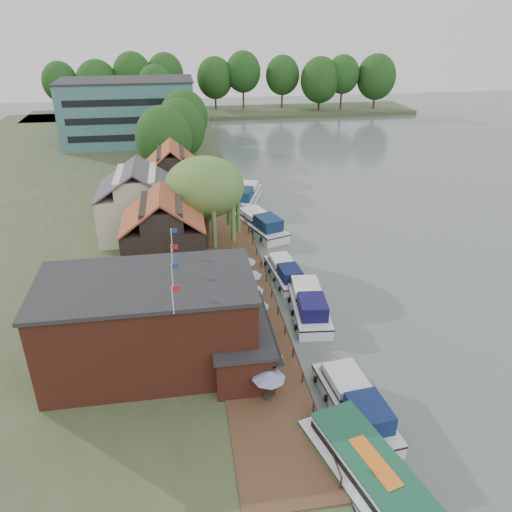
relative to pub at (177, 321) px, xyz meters
name	(u,v)px	position (x,y,z in m)	size (l,w,h in m)	color
ground	(349,346)	(14.00, 1.00, -4.65)	(260.00, 260.00, 0.00)	#53605B
land_bank	(57,211)	(-16.00, 36.00, -4.15)	(50.00, 140.00, 1.00)	#384728
quay_deck	(239,284)	(6.00, 11.00, -3.60)	(6.00, 50.00, 0.10)	#47301E
quay_rail	(265,276)	(8.70, 11.50, -3.15)	(0.20, 49.00, 1.00)	black
pub	(177,321)	(0.00, 0.00, 0.00)	(20.00, 11.00, 7.30)	maroon
hotel_block	(129,112)	(-8.00, 71.00, 2.50)	(25.40, 12.40, 12.30)	#38666B
cottage_a	(164,233)	(-1.00, 15.00, 0.60)	(8.60, 7.60, 8.50)	black
cottage_b	(138,201)	(-4.00, 25.00, 0.60)	(9.60, 8.60, 8.50)	beige
cottage_c	(172,176)	(0.00, 34.00, 0.60)	(7.60, 7.60, 8.50)	black
willow	(205,204)	(3.50, 20.00, 1.56)	(8.60, 8.60, 10.43)	#476B2D
umbrella_0	(269,386)	(5.97, -5.32, -2.36)	(2.31, 2.31, 2.38)	navy
umbrella_1	(270,365)	(6.43, -3.15, -2.36)	(1.96, 1.96, 2.38)	navy
umbrella_2	(261,339)	(6.33, 0.01, -2.36)	(1.97, 1.97, 2.38)	navy
umbrella_3	(257,313)	(6.65, 3.74, -2.36)	(1.95, 1.95, 2.38)	navy
umbrella_4	(250,297)	(6.44, 6.35, -2.36)	(2.39, 2.39, 2.38)	#1B4794
umbrella_5	(250,282)	(6.79, 9.18, -2.36)	(2.29, 2.29, 2.38)	navy
umbrella_6	(245,268)	(6.72, 11.98, -2.36)	(2.20, 2.20, 2.38)	#1E1B97
cruiser_0	(355,400)	(11.82, -6.48, -3.39)	(3.34, 10.32, 2.52)	silver
cruiser_1	(309,301)	(11.88, 6.56, -3.37)	(3.38, 10.45, 2.56)	white
cruiser_2	(285,270)	(11.07, 13.19, -3.58)	(2.90, 8.98, 2.14)	white
cruiser_3	(260,222)	(10.53, 25.71, -3.31)	(3.54, 10.92, 2.69)	white
cruiser_4	(246,193)	(10.27, 36.64, -3.33)	(3.48, 10.75, 2.64)	white
tour_boat	(379,487)	(10.76, -13.52, -3.24)	(3.65, 12.91, 2.81)	silver
swan	(351,491)	(9.55, -12.65, -4.43)	(0.44, 0.44, 0.44)	white
bank_tree_0	(164,145)	(-0.99, 44.66, 2.20)	(8.45, 8.45, 11.70)	#143811
bank_tree_1	(180,136)	(1.44, 50.17, 2.22)	(8.24, 8.24, 11.74)	#143811
bank_tree_2	(184,125)	(2.41, 57.63, 2.38)	(8.32, 8.32, 12.07)	#143811
bank_tree_3	(147,106)	(-4.85, 80.87, 1.92)	(6.61, 6.61, 11.14)	#143811
bank_tree_4	(156,95)	(-2.98, 88.90, 2.96)	(8.15, 8.15, 13.22)	#143811
bank_tree_5	(151,95)	(-4.56, 96.66, 1.70)	(6.65, 6.65, 10.69)	#143811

